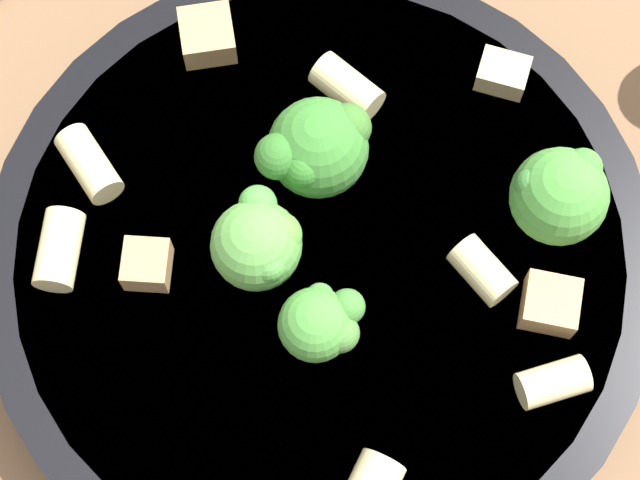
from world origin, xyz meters
name	(u,v)px	position (x,y,z in m)	size (l,w,h in m)	color
ground_plane	(320,274)	(0.00, 0.00, 0.00)	(2.00, 2.00, 0.00)	brown
pasta_bowl	(320,259)	(0.00, 0.00, 0.02)	(0.26, 0.26, 0.03)	black
broccoli_floret_0	(320,324)	(0.03, -0.01, 0.05)	(0.03, 0.03, 0.04)	#93B766
broccoli_floret_1	(559,195)	(0.01, 0.09, 0.05)	(0.04, 0.04, 0.04)	#9EC175
broccoli_floret_2	(317,148)	(-0.03, 0.01, 0.06)	(0.04, 0.05, 0.05)	#84AD60
broccoli_floret_3	(259,243)	(0.00, -0.02, 0.05)	(0.04, 0.03, 0.04)	#93B766
rigatoni_0	(89,164)	(-0.06, -0.08, 0.04)	(0.01, 0.01, 0.03)	beige
rigatoni_1	(59,250)	(-0.03, -0.09, 0.04)	(0.02, 0.02, 0.03)	beige
rigatoni_3	(347,87)	(-0.06, 0.03, 0.04)	(0.01, 0.01, 0.03)	beige
rigatoni_4	(553,382)	(0.07, 0.06, 0.04)	(0.01, 0.01, 0.02)	beige
rigatoni_5	(482,271)	(0.03, 0.05, 0.04)	(0.01, 0.01, 0.02)	beige
chicken_chunk_0	(503,73)	(-0.05, 0.09, 0.04)	(0.02, 0.02, 0.01)	tan
chicken_chunk_1	(207,35)	(-0.10, -0.02, 0.04)	(0.02, 0.02, 0.01)	tan
chicken_chunk_2	(550,304)	(0.05, 0.07, 0.04)	(0.02, 0.02, 0.01)	tan
chicken_chunk_3	(147,265)	(-0.01, -0.06, 0.04)	(0.02, 0.02, 0.01)	tan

